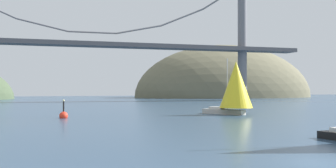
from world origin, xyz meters
TOP-DOWN VIEW (x-y plane):
  - ground_plane at (0.00, 0.00)m, footprint 360.00×360.00m
  - headland_right at (60.00, 135.00)m, footprint 77.37×44.00m
  - suspension_bridge at (-0.00, 95.00)m, footprint 128.61×6.00m
  - sailboat_yellow_sail at (13.20, 35.43)m, footprint 7.00×8.25m
  - channel_buoy at (-11.02, 36.00)m, footprint 1.10×1.10m

SIDE VIEW (x-z plane):
  - ground_plane at x=0.00m, z-range 0.00..0.00m
  - headland_right at x=60.00m, z-range -21.81..21.81m
  - channel_buoy at x=-11.02m, z-range -0.95..1.69m
  - sailboat_yellow_sail at x=13.20m, z-range 0.08..8.31m
  - suspension_bridge at x=0.00m, z-range -1.29..35.14m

